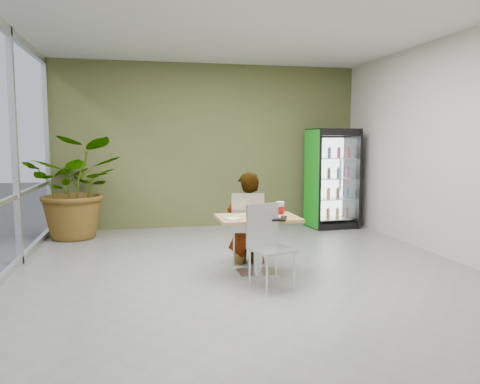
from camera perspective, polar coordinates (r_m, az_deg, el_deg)
name	(u,v)px	position (r m, az deg, el deg)	size (l,w,h in m)	color
ground	(250,274)	(6.08, 1.19, -9.97)	(7.00, 7.00, 0.00)	gray
room_envelope	(250,149)	(5.84, 1.23, 5.29)	(6.00, 7.00, 3.20)	beige
dining_table	(258,233)	(5.93, 2.18, -5.05)	(1.00, 0.70, 0.75)	tan
chair_far	(247,222)	(6.45, 0.91, -3.71)	(0.51, 0.51, 1.00)	silver
chair_near	(267,239)	(5.45, 3.31, -5.74)	(0.54, 0.54, 0.97)	silver
seated_woman	(248,228)	(6.52, 0.95, -4.45)	(0.58, 0.38, 1.58)	black
pizza_plate	(257,215)	(5.91, 2.14, -2.83)	(0.34, 0.25, 0.03)	silver
soda_cup	(280,209)	(5.92, 4.92, -2.11)	(0.10, 0.10, 0.19)	silver
napkin_stack	(233,219)	(5.65, -0.85, -3.29)	(0.16, 0.16, 0.02)	silver
cafeteria_tray	(269,218)	(5.70, 3.61, -3.21)	(0.41, 0.30, 0.02)	black
beverage_fridge	(332,178)	(9.36, 11.19, 1.63)	(0.93, 0.73, 1.93)	black
potted_plant	(77,187)	(8.64, -19.28, 0.52)	(1.60, 1.39, 1.78)	#316628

